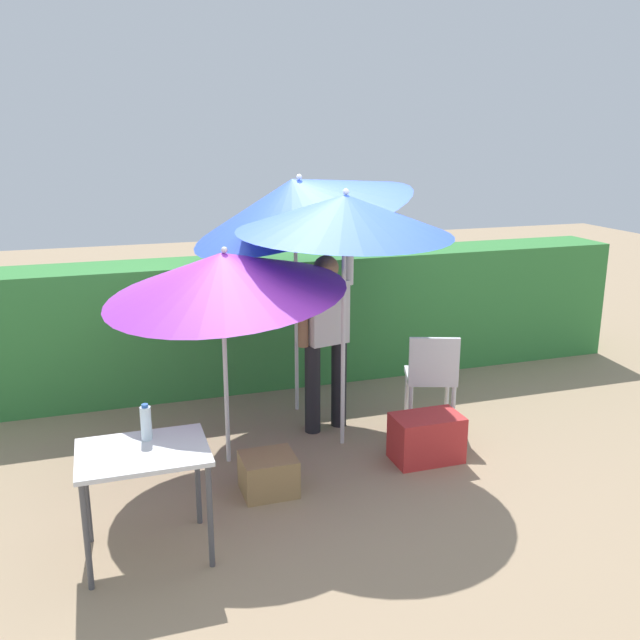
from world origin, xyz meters
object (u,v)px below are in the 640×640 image
at_px(umbrella_yellow, 345,214).
at_px(bottle_water, 146,423).
at_px(person_vendor, 326,330).
at_px(crate_cardboard, 268,474).
at_px(cooler_box, 426,438).
at_px(umbrella_rainbow, 223,274).
at_px(umbrella_orange, 297,198).
at_px(chair_plastic, 431,374).
at_px(folding_table, 143,463).

distance_m(umbrella_yellow, bottle_water, 2.28).
bearing_deg(person_vendor, crate_cardboard, -128.76).
distance_m(cooler_box, crate_cardboard, 1.37).
bearing_deg(umbrella_yellow, umbrella_rainbow, -177.41).
bearing_deg(bottle_water, umbrella_orange, 49.60).
relative_size(chair_plastic, crate_cardboard, 2.23).
relative_size(umbrella_yellow, cooler_box, 3.90).
bearing_deg(umbrella_rainbow, bottle_water, -126.12).
bearing_deg(crate_cardboard, cooler_box, 4.78).
distance_m(umbrella_yellow, chair_plastic, 1.72).
bearing_deg(umbrella_orange, person_vendor, -75.35).
height_order(umbrella_yellow, bottle_water, umbrella_yellow).
distance_m(person_vendor, chair_plastic, 1.04).
relative_size(person_vendor, crate_cardboard, 4.70).
xyz_separation_m(umbrella_orange, bottle_water, (-1.53, -1.80, -1.20)).
xyz_separation_m(umbrella_yellow, cooler_box, (0.54, -0.51, -1.79)).
distance_m(chair_plastic, cooler_box, 0.75).
bearing_deg(bottle_water, folding_table, -104.99).
xyz_separation_m(person_vendor, bottle_water, (-1.65, -1.34, -0.10)).
distance_m(umbrella_rainbow, umbrella_orange, 1.28).
xyz_separation_m(person_vendor, cooler_box, (0.59, -0.85, -0.74)).
bearing_deg(crate_cardboard, chair_plastic, 22.59).
bearing_deg(umbrella_orange, bottle_water, -130.40).
relative_size(umbrella_orange, cooler_box, 4.49).
bearing_deg(bottle_water, chair_plastic, 22.78).
bearing_deg(umbrella_orange, chair_plastic, -34.88).
distance_m(cooler_box, bottle_water, 2.38).
bearing_deg(umbrella_rainbow, chair_plastic, 3.79).
relative_size(crate_cardboard, folding_table, 0.50).
bearing_deg(umbrella_orange, umbrella_yellow, -78.46).
bearing_deg(cooler_box, folding_table, -164.34).
bearing_deg(umbrella_yellow, person_vendor, 97.26).
bearing_deg(umbrella_rainbow, cooler_box, -16.82).
height_order(umbrella_rainbow, cooler_box, umbrella_rainbow).
relative_size(chair_plastic, bottle_water, 3.71).
height_order(umbrella_yellow, cooler_box, umbrella_yellow).
relative_size(umbrella_orange, umbrella_yellow, 1.15).
height_order(umbrella_orange, cooler_box, umbrella_orange).
xyz_separation_m(chair_plastic, folding_table, (-2.61, -1.23, 0.13)).
bearing_deg(person_vendor, umbrella_orange, 104.65).
bearing_deg(person_vendor, umbrella_yellow, -82.74).
height_order(chair_plastic, cooler_box, chair_plastic).
bearing_deg(cooler_box, person_vendor, 124.48).
distance_m(umbrella_orange, umbrella_yellow, 0.82).
distance_m(umbrella_orange, folding_table, 2.88).
relative_size(umbrella_orange, chair_plastic, 2.84).
distance_m(chair_plastic, folding_table, 2.89).
bearing_deg(umbrella_rainbow, folding_table, -123.70).
xyz_separation_m(umbrella_rainbow, cooler_box, (1.54, -0.47, -1.38)).
height_order(umbrella_rainbow, bottle_water, umbrella_rainbow).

